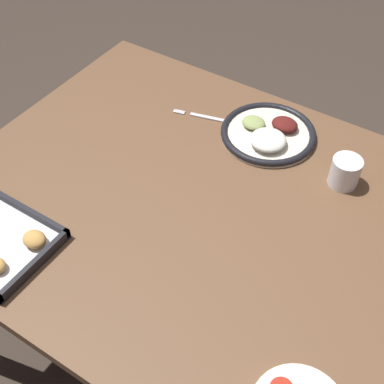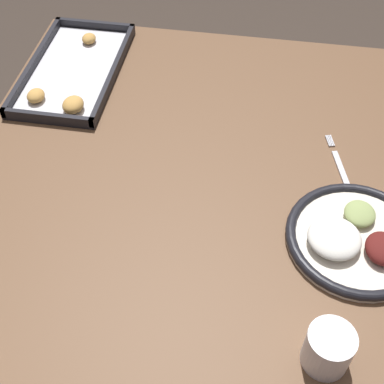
{
  "view_description": "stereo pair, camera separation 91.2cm",
  "coord_description": "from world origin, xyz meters",
  "px_view_note": "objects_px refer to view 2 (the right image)",
  "views": [
    {
      "loc": [
        -0.51,
        0.76,
        1.7
      ],
      "look_at": [
        -0.02,
        0.0,
        0.74
      ],
      "focal_mm": 50.0,
      "sensor_mm": 36.0,
      "label": 1
    },
    {
      "loc": [
        -0.71,
        -0.11,
        1.53
      ],
      "look_at": [
        -0.02,
        0.0,
        0.74
      ],
      "focal_mm": 50.0,
      "sensor_mm": 36.0,
      "label": 2
    }
  ],
  "objects_px": {
    "dinner_plate": "(356,238)",
    "baking_tray": "(73,72)",
    "drinking_cup": "(328,349)",
    "fork": "(343,176)"
  },
  "relations": [
    {
      "from": "dinner_plate",
      "to": "baking_tray",
      "type": "height_order",
      "value": "dinner_plate"
    },
    {
      "from": "dinner_plate",
      "to": "drinking_cup",
      "type": "distance_m",
      "value": 0.25
    },
    {
      "from": "drinking_cup",
      "to": "dinner_plate",
      "type": "bearing_deg",
      "value": -13.07
    },
    {
      "from": "baking_tray",
      "to": "drinking_cup",
      "type": "height_order",
      "value": "drinking_cup"
    },
    {
      "from": "baking_tray",
      "to": "drinking_cup",
      "type": "xyz_separation_m",
      "value": [
        -0.66,
        -0.63,
        0.03
      ]
    },
    {
      "from": "dinner_plate",
      "to": "fork",
      "type": "xyz_separation_m",
      "value": [
        0.17,
        0.02,
        -0.01
      ]
    },
    {
      "from": "dinner_plate",
      "to": "fork",
      "type": "height_order",
      "value": "dinner_plate"
    },
    {
      "from": "dinner_plate",
      "to": "drinking_cup",
      "type": "bearing_deg",
      "value": 166.93
    },
    {
      "from": "fork",
      "to": "drinking_cup",
      "type": "height_order",
      "value": "drinking_cup"
    },
    {
      "from": "fork",
      "to": "baking_tray",
      "type": "height_order",
      "value": "baking_tray"
    }
  ]
}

